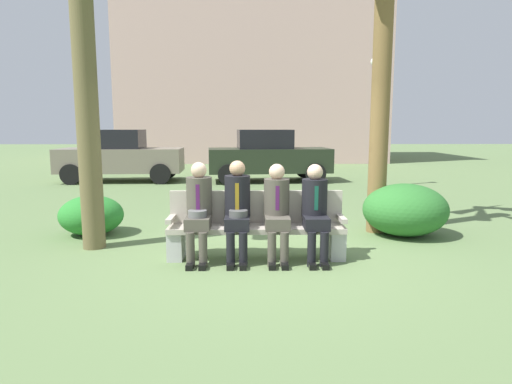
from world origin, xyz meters
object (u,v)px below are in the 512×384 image
Objects in this scene: parked_car_near at (120,156)px; seated_man_centerright at (277,207)px; building_backdrop at (253,74)px; shrub_mid_lawn at (91,215)px; parked_car_far at (268,156)px; seated_man_centerleft at (237,206)px; park_bench at (256,226)px; seated_man_rightmost at (315,207)px; street_lamp at (373,109)px; seated_man_leftmost at (199,207)px; shrub_near_bench at (405,210)px.

seated_man_centerright is at bearing -61.96° from parked_car_near.
building_backdrop reaches higher than parked_car_near.
shrub_mid_lawn is 7.80m from parked_car_far.
park_bench is at bearing 27.88° from seated_man_centerleft.
parked_car_far is at bearing 91.90° from seated_man_rightmost.
seated_man_centerleft reaches higher than shrub_mid_lawn.
park_bench is at bearing 170.35° from seated_man_rightmost.
seated_man_leftmost is at bearing -120.67° from street_lamp.
park_bench is at bearing 154.09° from seated_man_centerright.
seated_man_rightmost is 1.23× the size of shrub_mid_lawn.
shrub_near_bench is 0.37× the size of street_lamp.
parked_car_far is (0.75, 8.53, 0.10)m from seated_man_centerleft.
parked_car_near is (-6.75, 7.28, 0.41)m from shrub_near_bench.
seated_man_leftmost is at bearing -169.93° from park_bench.
parked_car_near is 0.98× the size of parked_car_far.
shrub_mid_lawn is (-3.48, 1.44, -0.39)m from seated_man_rightmost.
seated_man_rightmost is at bearing -9.65° from park_bench.
street_lamp reaches higher than parked_car_far.
seated_man_rightmost is 19.32m from building_backdrop.
shrub_mid_lawn is 18.20m from building_backdrop.
shrub_near_bench is 7.48m from parked_car_far.
shrub_near_bench is at bearing 26.02° from seated_man_centerleft.
building_backdrop is (-0.44, 10.37, 3.81)m from parked_car_far.
seated_man_centerright is at bearing -25.91° from park_bench.
building_backdrop is (-0.22, 18.90, 3.93)m from seated_man_centerright.
shrub_near_bench is 9.94m from parked_car_near.
shrub_mid_lawn is 0.26× the size of parked_car_far.
parked_car_near is (-1.61, 7.16, 0.51)m from shrub_mid_lawn.
seated_man_leftmost is at bearing -157.64° from shrub_near_bench.
parked_car_far is (-1.95, 7.21, 0.41)m from shrub_near_bench.
seated_man_centerright is at bearing 0.15° from seated_man_centerleft.
building_backdrop reaches higher than shrub_near_bench.
seated_man_centerleft is 0.10× the size of building_backdrop.
seated_man_leftmost reaches higher than shrub_mid_lawn.
seated_man_rightmost reaches higher than shrub_near_bench.
seated_man_leftmost is (-0.76, -0.13, 0.29)m from park_bench.
park_bench is 9.51m from parked_car_near.
parked_car_far reaches higher than seated_man_centerright.
seated_man_centerleft is at bearing -94.99° from parked_car_far.
shrub_mid_lawn is 0.26× the size of parked_car_near.
street_lamp is at bearing 62.45° from seated_man_centerleft.
seated_man_rightmost is 3.78m from shrub_mid_lawn.
seated_man_rightmost reaches higher than park_bench.
seated_man_centerleft is 1.03× the size of seated_man_centerright.
seated_man_centerleft is 0.97× the size of shrub_near_bench.
seated_man_centerright is 0.09× the size of building_backdrop.
parked_car_far is at bearing 65.75° from shrub_mid_lawn.
shrub_near_bench is at bearing 25.82° from park_bench.
seated_man_leftmost is 8.63m from parked_car_far.
shrub_near_bench is (3.21, 1.32, -0.30)m from seated_man_leftmost.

